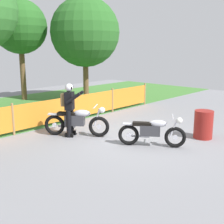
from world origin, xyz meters
TOP-DOWN VIEW (x-y plane):
  - ground at (0.00, 0.00)m, footprint 24.00×24.00m
  - grass_verge at (0.00, 6.55)m, footprint 24.00×7.09m
  - barrier_fence at (-0.00, 3.01)m, footprint 9.55×0.08m
  - tree_near_right at (1.42, 8.62)m, footprint 2.80×2.80m
  - tree_rightmost at (3.45, 5.88)m, footprint 3.51×3.51m
  - motorcycle_lead at (-0.25, -0.94)m, footprint 1.14×1.68m
  - motorcycle_trailing at (-1.04, 1.42)m, footprint 1.31×1.81m
  - rider_trailing at (-1.17, 1.61)m, footprint 0.72×0.79m
  - oil_drum at (1.48, -1.66)m, footprint 0.58×0.58m

SIDE VIEW (x-z plane):
  - ground at x=0.00m, z-range -0.02..0.00m
  - grass_verge at x=0.00m, z-range 0.00..0.01m
  - oil_drum at x=1.48m, z-range 0.00..0.88m
  - motorcycle_lead at x=-0.25m, z-range -0.01..0.90m
  - motorcycle_trailing at x=-1.04m, z-range -0.02..0.99m
  - barrier_fence at x=0.00m, z-range 0.02..1.07m
  - rider_trailing at x=-1.17m, z-range 0.11..1.80m
  - tree_rightmost at x=3.45m, z-range 0.88..6.16m
  - tree_near_right at x=1.42m, z-range 1.19..6.41m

